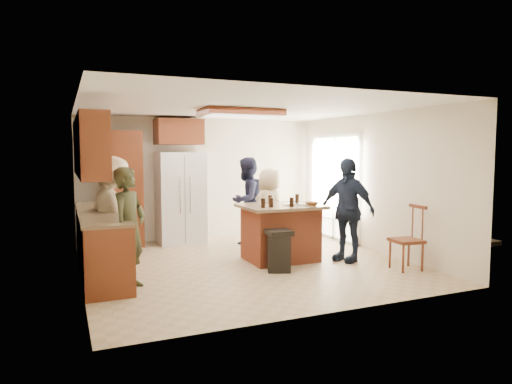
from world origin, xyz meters
name	(u,v)px	position (x,y,z in m)	size (l,w,h in m)	color
room_shell	(395,193)	(4.37, 1.64, 0.87)	(8.00, 5.20, 5.00)	tan
person_front_left	(129,228)	(-1.91, -0.67, 0.81)	(0.59, 0.43, 1.61)	#363821
person_behind_left	(247,201)	(0.63, 1.52, 0.85)	(0.83, 0.51, 1.70)	black
person_behind_right	(270,209)	(0.81, 0.83, 0.76)	(0.74, 0.48, 1.51)	tan
person_side_right	(347,210)	(1.61, -0.47, 0.85)	(1.00, 0.51, 1.71)	#1A2235
person_counter	(113,214)	(-2.01, 0.39, 0.87)	(1.12, 0.52, 1.74)	tan
left_cabinetry	(97,209)	(-2.24, 0.40, 0.96)	(0.64, 3.00, 2.30)	maroon
back_wall_units	(139,174)	(-1.33, 2.20, 1.38)	(1.80, 0.60, 2.45)	maroon
refrigerator	(181,198)	(-0.55, 2.12, 0.90)	(0.90, 0.76, 1.80)	white
kitchen_island	(280,232)	(0.62, -0.01, 0.47)	(1.28, 1.03, 0.93)	#AC4A2C
island_items	(293,203)	(0.79, -0.13, 0.97)	(1.04, 0.60, 0.15)	silver
trash_bin	(279,250)	(0.29, -0.63, 0.32)	(0.44, 0.44, 0.63)	black
spindle_chair	(408,240)	(2.14, -1.33, 0.45)	(0.46, 0.46, 0.99)	maroon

